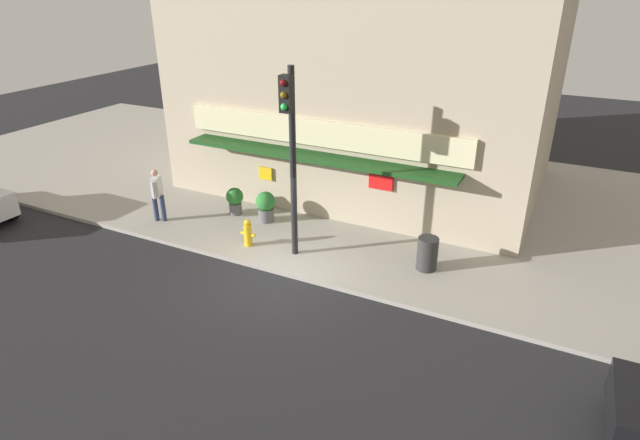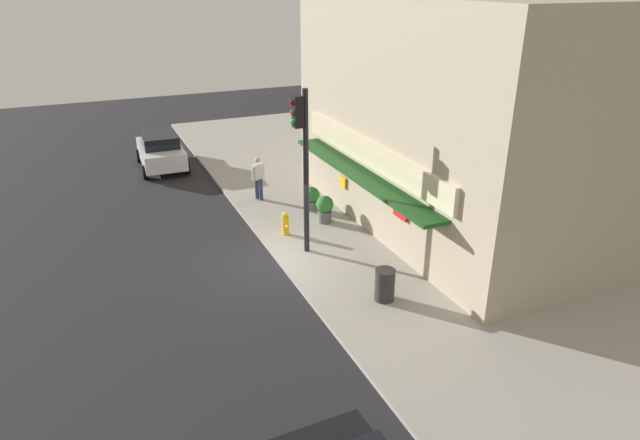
# 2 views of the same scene
# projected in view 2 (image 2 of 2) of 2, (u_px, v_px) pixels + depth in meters

# --- Properties ---
(ground_plane) EXTENTS (58.47, 58.47, 0.00)m
(ground_plane) POSITION_uv_depth(u_px,v_px,m) (277.00, 263.00, 18.16)
(ground_plane) COLOR #232326
(sidewalk) EXTENTS (38.98, 13.36, 0.13)m
(sidewalk) POSITION_uv_depth(u_px,v_px,m) (448.00, 227.00, 20.58)
(sidewalk) COLOR #A39E93
(sidewalk) RESTS_ON ground_plane
(corner_building) EXTENTS (12.71, 9.25, 7.90)m
(corner_building) POSITION_uv_depth(u_px,v_px,m) (476.00, 112.00, 19.93)
(corner_building) COLOR tan
(corner_building) RESTS_ON sidewalk
(traffic_light) EXTENTS (0.32, 0.58, 5.38)m
(traffic_light) POSITION_uv_depth(u_px,v_px,m) (303.00, 152.00, 17.25)
(traffic_light) COLOR black
(traffic_light) RESTS_ON sidewalk
(fire_hydrant) EXTENTS (0.48, 0.24, 0.85)m
(fire_hydrant) POSITION_uv_depth(u_px,v_px,m) (285.00, 224.00, 19.68)
(fire_hydrant) COLOR gold
(fire_hydrant) RESTS_ON sidewalk
(trash_can) EXTENTS (0.57, 0.57, 0.94)m
(trash_can) POSITION_uv_depth(u_px,v_px,m) (385.00, 285.00, 15.69)
(trash_can) COLOR #2D2D2D
(trash_can) RESTS_ON sidewalk
(pedestrian) EXTENTS (0.44, 0.61, 1.78)m
(pedestrian) POSITION_uv_depth(u_px,v_px,m) (258.00, 176.00, 22.53)
(pedestrian) COLOR navy
(pedestrian) RESTS_ON sidewalk
(potted_plant_by_doorway) EXTENTS (0.64, 0.64, 1.02)m
(potted_plant_by_doorway) POSITION_uv_depth(u_px,v_px,m) (325.00, 208.00, 20.62)
(potted_plant_by_doorway) COLOR #59595B
(potted_plant_by_doorway) RESTS_ON sidewalk
(potted_plant_by_window) EXTENTS (0.58, 0.58, 0.94)m
(potted_plant_by_window) POSITION_uv_depth(u_px,v_px,m) (312.00, 197.00, 21.68)
(potted_plant_by_window) COLOR #59595B
(potted_plant_by_window) RESTS_ON sidewalk
(parked_car_white) EXTENTS (4.01, 2.20, 1.66)m
(parked_car_white) POSITION_uv_depth(u_px,v_px,m) (161.00, 151.00, 26.76)
(parked_car_white) COLOR silver
(parked_car_white) RESTS_ON ground_plane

